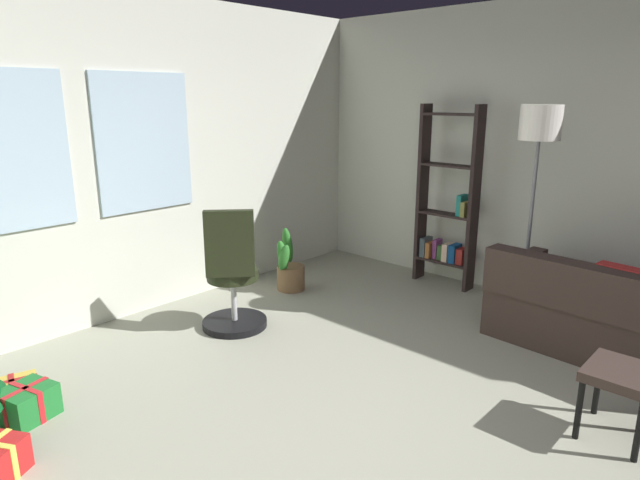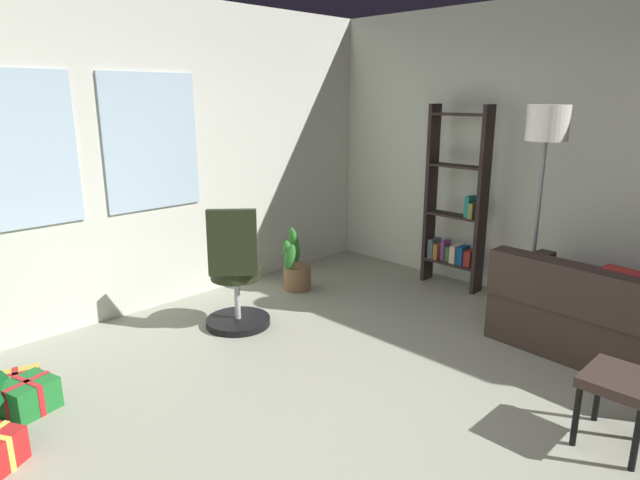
{
  "view_description": "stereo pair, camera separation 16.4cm",
  "coord_description": "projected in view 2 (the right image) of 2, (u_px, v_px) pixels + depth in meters",
  "views": [
    {
      "loc": [
        -2.36,
        -1.41,
        1.95
      ],
      "look_at": [
        0.43,
        1.16,
        0.94
      ],
      "focal_mm": 30.32,
      "sensor_mm": 36.0,
      "label": 1
    },
    {
      "loc": [
        -2.25,
        -1.53,
        1.95
      ],
      "look_at": [
        0.43,
        1.16,
        0.94
      ],
      "focal_mm": 30.32,
      "sensor_mm": 36.0,
      "label": 2
    }
  ],
  "objects": [
    {
      "name": "potted_plant",
      "position": [
        295.0,
        269.0,
        5.57
      ],
      "size": [
        0.38,
        0.29,
        0.67
      ],
      "color": "brown",
      "rests_on": "ground_plane"
    },
    {
      "name": "gift_box_green",
      "position": [
        29.0,
        396.0,
        3.44
      ],
      "size": [
        0.35,
        0.33,
        0.21
      ],
      "color": "#1E722D",
      "rests_on": "ground_plane"
    },
    {
      "name": "wall_right_with_frames",
      "position": [
        612.0,
        161.0,
        4.65
      ],
      "size": [
        0.12,
        6.02,
        2.82
      ],
      "color": "silver",
      "rests_on": "ground_plane"
    },
    {
      "name": "gift_box_gold",
      "position": [
        16.0,
        384.0,
        3.65
      ],
      "size": [
        0.34,
        0.28,
        0.15
      ],
      "color": "gold",
      "rests_on": "ground_plane"
    },
    {
      "name": "office_chair",
      "position": [
        236.0,
        282.0,
        4.59
      ],
      "size": [
        0.59,
        0.59,
        1.07
      ],
      "color": "black",
      "rests_on": "ground_plane"
    },
    {
      "name": "wall_back_with_windows",
      "position": [
        134.0,
        158.0,
        4.8
      ],
      "size": [
        5.57,
        0.12,
        2.82
      ],
      "color": "silver",
      "rests_on": "ground_plane"
    },
    {
      "name": "bookshelf",
      "position": [
        456.0,
        210.0,
        5.53
      ],
      "size": [
        0.18,
        0.64,
        1.87
      ],
      "color": "#2B201F",
      "rests_on": "ground_plane"
    },
    {
      "name": "ground_plane",
      "position": [
        409.0,
        456.0,
        3.1
      ],
      "size": [
        5.57,
        6.02,
        0.1
      ],
      "primitive_type": "cube",
      "color": "#9FA08D"
    },
    {
      "name": "footstool",
      "position": [
        620.0,
        387.0,
        3.04
      ],
      "size": [
        0.41,
        0.37,
        0.43
      ],
      "color": "#382B26",
      "rests_on": "ground_plane"
    },
    {
      "name": "floor_lamp",
      "position": [
        546.0,
        143.0,
        4.29
      ],
      "size": [
        0.33,
        0.33,
        1.88
      ],
      "color": "slate",
      "rests_on": "ground_plane"
    }
  ]
}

